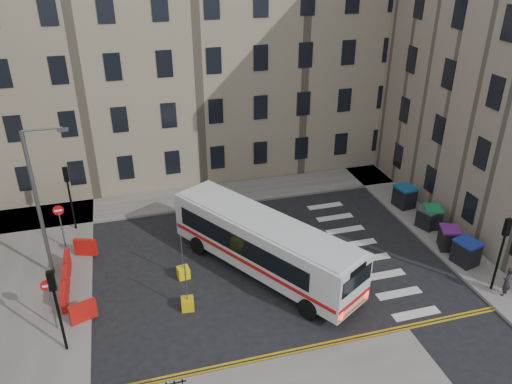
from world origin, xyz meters
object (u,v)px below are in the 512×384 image
streetlamp (38,204)px  bus (263,243)px  wheelie_bin_c (432,217)px  bollard_yellow (183,273)px  wheelie_bin_a (466,252)px  wheelie_bin_e (404,196)px  wheelie_bin_d (427,218)px  wheelie_bin_b (449,238)px  pedestrian (507,281)px  bollard_chevron (188,304)px

streetlamp → bus: 11.52m
wheelie_bin_c → bollard_yellow: wheelie_bin_c is taller
wheelie_bin_a → wheelie_bin_e: size_ratio=1.02×
bus → wheelie_bin_d: bus is taller
wheelie_bin_b → pedestrian: size_ratio=0.91×
bus → wheelie_bin_b: bus is taller
bollard_yellow → bollard_chevron: bearing=-93.9°
bus → bollard_chevron: bus is taller
pedestrian → wheelie_bin_c: bearing=-117.0°
wheelie_bin_c → wheelie_bin_d: (-0.31, -0.02, -0.04)m
wheelie_bin_b → bollard_yellow: (-15.01, 1.54, -0.51)m
wheelie_bin_b → bollard_yellow: bearing=-163.7°
wheelie_bin_b → bollard_yellow: size_ratio=2.46×
wheelie_bin_a → bollard_chevron: size_ratio=2.47×
wheelie_bin_d → wheelie_bin_a: bearing=-111.6°
pedestrian → streetlamp: bearing=-45.0°
wheelie_bin_d → streetlamp: bearing=157.1°
bus → bollard_chevron: (-4.41, -1.97, -1.50)m
streetlamp → bollard_yellow: 8.07m
wheelie_bin_c → bollard_yellow: (-15.47, -0.84, -0.51)m
bollard_yellow → bollard_chevron: same height
wheelie_bin_a → pedestrian: size_ratio=0.91×
streetlamp → wheelie_bin_e: size_ratio=5.61×
wheelie_bin_a → wheelie_bin_e: wheelie_bin_e is taller
bus → wheelie_bin_e: bus is taller
wheelie_bin_a → wheelie_bin_d: wheelie_bin_a is taller
bus → wheelie_bin_b: 10.87m
wheelie_bin_a → pedestrian: 2.91m
wheelie_bin_b → bollard_yellow: wheelie_bin_b is taller
pedestrian → bollard_yellow: pedestrian is taller
wheelie_bin_c → wheelie_bin_e: bearing=112.5°
streetlamp → bollard_chevron: size_ratio=13.57×
wheelie_bin_b → wheelie_bin_d: wheelie_bin_b is taller
pedestrian → bollard_yellow: bearing=-46.3°
streetlamp → wheelie_bin_c: size_ratio=5.64×
wheelie_bin_a → wheelie_bin_d: (0.14, 3.91, -0.08)m
wheelie_bin_b → pedestrian: pedestrian is taller
bus → bollard_yellow: size_ratio=18.58×
wheelie_bin_a → bollard_yellow: 15.34m
streetlamp → bollard_yellow: streetlamp is taller
wheelie_bin_a → bollard_chevron: wheelie_bin_a is taller
wheelie_bin_b → pedestrian: 4.46m
bus → wheelie_bin_e: 11.81m
streetlamp → pedestrian: bearing=-20.2°
bollard_yellow → bollard_chevron: size_ratio=1.00×
wheelie_bin_e → bollard_chevron: (-15.40, -6.19, -0.57)m
wheelie_bin_b → wheelie_bin_c: wheelie_bin_c is taller
bollard_yellow → wheelie_bin_c: bearing=3.1°
bus → bollard_yellow: bearing=141.1°
pedestrian → bollard_yellow: (-15.21, 5.99, -0.66)m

